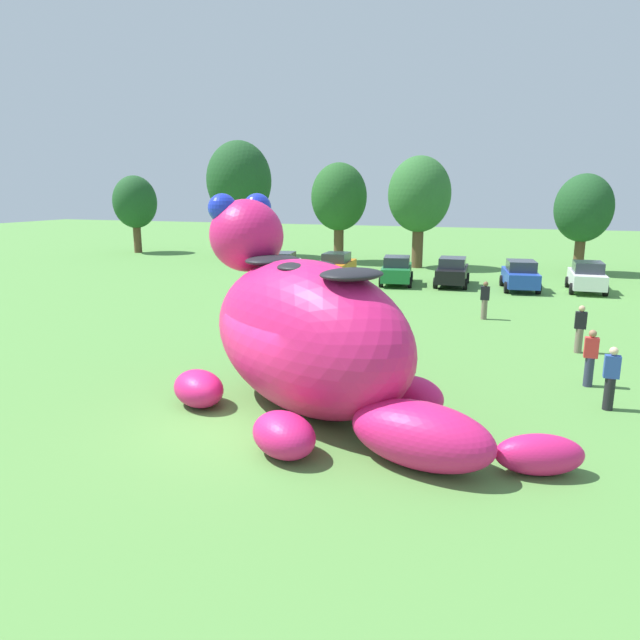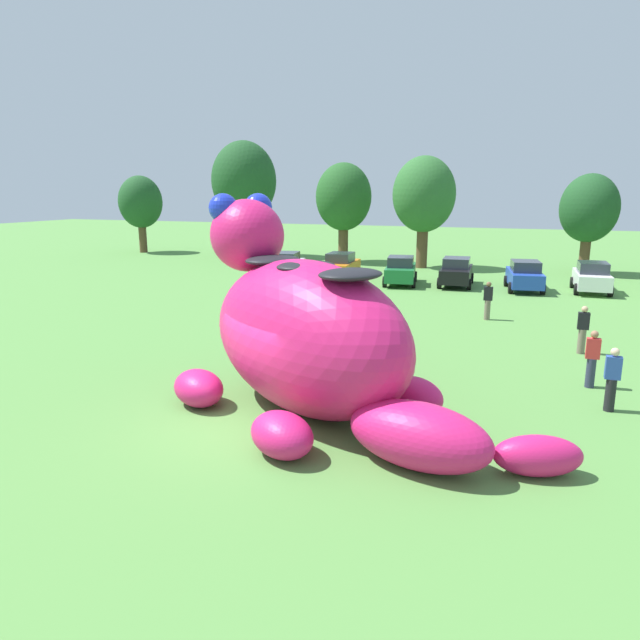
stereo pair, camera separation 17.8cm
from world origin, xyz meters
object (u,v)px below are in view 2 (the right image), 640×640
(car_blue, at_px, (525,276))
(spectator_by_cars, at_px, (612,380))
(car_black, at_px, (456,272))
(spectator_near_inflatable, at_px, (583,330))
(giant_inflatable_creature, at_px, (307,334))
(car_white, at_px, (592,277))
(car_orange, at_px, (341,266))
(car_silver, at_px, (286,265))
(spectator_mid_field, at_px, (488,301))
(car_green, at_px, (401,270))
(spectator_wandering, at_px, (592,359))

(car_blue, xyz_separation_m, spectator_by_cars, (2.45, -18.80, -0.01))
(car_black, distance_m, spectator_near_inflatable, 14.68)
(giant_inflatable_creature, relative_size, spectator_by_cars, 6.26)
(car_blue, height_order, car_white, same)
(car_blue, bearing_deg, spectator_by_cars, -82.57)
(car_orange, relative_size, spectator_by_cars, 2.45)
(giant_inflatable_creature, distance_m, car_white, 23.69)
(car_silver, relative_size, spectator_mid_field, 2.54)
(car_black, bearing_deg, spectator_mid_field, -74.40)
(car_black, bearing_deg, car_blue, -3.51)
(spectator_mid_field, bearing_deg, giant_inflatable_creature, -105.91)
(car_blue, bearing_deg, spectator_mid_field, -99.14)
(car_green, xyz_separation_m, spectator_near_inflatable, (9.31, -12.83, -0.01))
(car_green, relative_size, spectator_by_cars, 2.53)
(car_white, relative_size, spectator_mid_field, 2.42)
(car_white, relative_size, spectator_wandering, 2.42)
(car_green, bearing_deg, car_orange, 169.55)
(car_blue, distance_m, spectator_mid_field, 8.79)
(car_orange, distance_m, car_black, 7.37)
(car_green, xyz_separation_m, car_blue, (7.16, 0.31, 0.00))
(car_blue, distance_m, spectator_near_inflatable, 13.32)
(spectator_mid_field, relative_size, spectator_wandering, 1.00)
(car_black, bearing_deg, spectator_near_inflatable, -65.73)
(spectator_near_inflatable, height_order, spectator_wandering, same)
(car_black, distance_m, spectator_wandering, 18.21)
(car_silver, xyz_separation_m, car_orange, (3.43, 0.95, 0.00))
(car_silver, xyz_separation_m, car_white, (18.25, 1.19, 0.00))
(spectator_wandering, bearing_deg, spectator_by_cars, -80.21)
(car_green, relative_size, spectator_mid_field, 2.53)
(car_green, height_order, spectator_wandering, car_green)
(spectator_by_cars, relative_size, spectator_wandering, 1.00)
(car_black, height_order, spectator_by_cars, car_black)
(car_black, height_order, spectator_mid_field, car_black)
(car_green, distance_m, spectator_mid_field, 10.16)
(car_black, bearing_deg, giant_inflatable_creature, -92.99)
(car_green, height_order, spectator_mid_field, car_green)
(car_black, height_order, spectator_wandering, car_black)
(car_green, xyz_separation_m, spectator_mid_field, (5.77, -8.37, -0.01))
(car_white, xyz_separation_m, spectator_mid_field, (-4.96, -9.36, -0.01))
(car_silver, distance_m, car_white, 18.29)
(car_blue, distance_m, car_white, 3.63)
(giant_inflatable_creature, height_order, car_silver, giant_inflatable_creature)
(car_silver, bearing_deg, spectator_by_cars, -46.86)
(car_white, height_order, spectator_by_cars, car_white)
(car_black, relative_size, car_blue, 0.97)
(car_silver, distance_m, car_orange, 3.56)
(car_silver, xyz_separation_m, car_black, (10.80, 0.75, 0.00))
(giant_inflatable_creature, distance_m, car_silver, 23.02)
(car_orange, distance_m, car_white, 14.83)
(spectator_by_cars, distance_m, spectator_wandering, 1.87)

